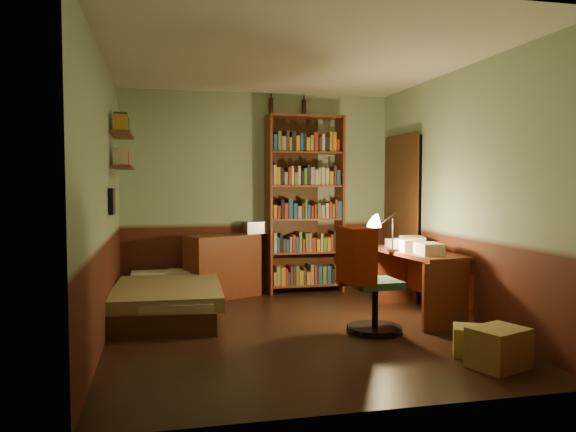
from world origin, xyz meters
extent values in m
cube|color=black|center=(0.00, 0.00, -0.01)|extent=(3.50, 4.00, 0.02)
cube|color=silver|center=(0.00, 0.00, 2.61)|extent=(3.50, 4.00, 0.02)
cube|color=#96B392|center=(0.00, 2.01, 1.30)|extent=(3.50, 0.02, 2.60)
cube|color=#96B392|center=(-1.76, 0.00, 1.30)|extent=(0.02, 4.00, 2.60)
cube|color=#96B392|center=(1.76, 0.00, 1.30)|extent=(0.02, 4.00, 2.60)
cube|color=#96B392|center=(0.00, -2.01, 1.30)|extent=(3.50, 0.02, 2.60)
cube|color=black|center=(1.72, 1.30, 1.00)|extent=(0.06, 0.90, 2.00)
cube|color=#391F10|center=(1.69, 1.30, 1.00)|extent=(0.02, 0.98, 2.08)
cube|color=olive|center=(-1.19, 0.97, 0.29)|extent=(1.25, 2.08, 0.59)
cube|color=brown|center=(-0.50, 1.77, 0.39)|extent=(0.98, 0.76, 0.78)
cube|color=#B2B2B7|center=(-0.06, 1.89, 0.86)|extent=(0.32, 0.26, 0.15)
cube|color=brown|center=(0.59, 1.85, 1.15)|extent=(1.01, 0.38, 2.31)
cylinder|color=black|center=(0.16, 1.96, 2.42)|extent=(0.07, 0.07, 0.22)
cylinder|color=black|center=(0.60, 1.96, 2.41)|extent=(0.06, 0.06, 0.21)
cube|color=brown|center=(1.44, 0.30, 0.35)|extent=(0.68, 1.36, 0.70)
cube|color=silver|center=(1.51, 0.59, 0.77)|extent=(0.30, 0.37, 0.13)
cone|color=black|center=(1.17, 0.34, 0.97)|extent=(0.21, 0.21, 0.53)
cube|color=#2D583F|center=(0.75, -0.24, 0.45)|extent=(0.47, 0.42, 0.90)
cube|color=maroon|center=(0.53, -0.04, 1.16)|extent=(0.25, 0.45, 0.53)
cube|color=brown|center=(-1.64, 1.10, 1.60)|extent=(0.20, 0.90, 0.03)
cube|color=brown|center=(-1.64, 1.10, 1.95)|extent=(0.20, 0.90, 0.03)
cube|color=black|center=(-1.72, 0.60, 1.25)|extent=(0.04, 0.32, 0.26)
cube|color=olive|center=(1.29, -1.43, 0.16)|extent=(0.50, 0.46, 0.31)
cube|color=olive|center=(1.28, -1.11, 0.12)|extent=(0.43, 0.41, 0.24)
camera|label=1|loc=(-1.25, -5.24, 1.43)|focal=35.00mm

